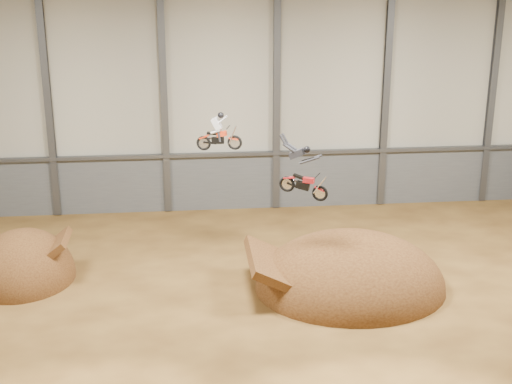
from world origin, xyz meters
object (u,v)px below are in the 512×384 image
(takeoff_ramp, at_px, (25,279))
(fmx_rider_b, at_px, (303,168))
(fmx_rider_a, at_px, (219,130))
(landing_ramp, at_px, (350,287))

(takeoff_ramp, bearing_deg, fmx_rider_b, -13.36)
(fmx_rider_a, distance_m, fmx_rider_b, 5.19)
(takeoff_ramp, relative_size, landing_ramp, 0.62)
(takeoff_ramp, xyz_separation_m, fmx_rider_b, (13.08, -3.11, 6.14))
(fmx_rider_a, bearing_deg, fmx_rider_b, -33.34)
(fmx_rider_a, relative_size, fmx_rider_b, 0.74)
(landing_ramp, bearing_deg, fmx_rider_b, -167.37)
(landing_ramp, bearing_deg, takeoff_ramp, 170.70)
(landing_ramp, xyz_separation_m, fmx_rider_b, (-2.49, -0.56, 6.14))
(fmx_rider_a, height_order, fmx_rider_b, fmx_rider_a)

